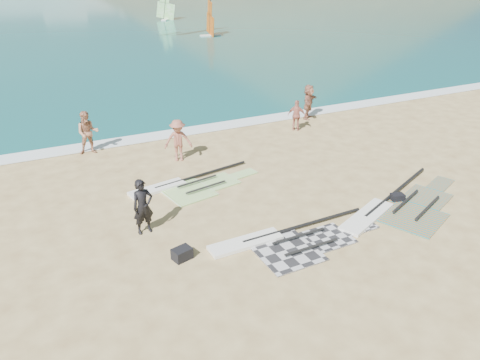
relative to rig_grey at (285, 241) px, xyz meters
name	(u,v)px	position (x,y,z in m)	size (l,w,h in m)	color
ground	(314,257)	(0.41, -1.08, -0.05)	(300.00, 300.00, 0.00)	#D2BA7B
surf_line	(181,133)	(0.41, 11.22, -0.05)	(300.00, 1.20, 0.04)	white
rig_grey	(285,241)	(0.00, 0.00, 0.00)	(5.82, 2.30, 0.20)	#29292C
rig_green	(187,186)	(-1.47, 5.14, 0.00)	(5.48, 2.63, 0.20)	#72C81D
rig_orange	(397,208)	(4.81, 0.14, 0.00)	(6.58, 4.15, 0.21)	orange
gear_bag_near	(182,254)	(-3.25, 0.58, 0.13)	(0.57, 0.41, 0.36)	black
gear_bag_far	(397,198)	(5.24, 0.61, 0.09)	(0.48, 0.33, 0.29)	black
person_wetsuit	(143,207)	(-3.85, 2.57, 0.90)	(0.69, 0.46, 1.91)	black
beachgoer_left	(88,133)	(-4.29, 10.42, 0.96)	(0.98, 0.76, 2.02)	#B1795C
beachgoer_mid	(178,140)	(-0.84, 7.85, 0.90)	(1.22, 0.70, 1.89)	#9B5848
beachgoer_back	(297,115)	(6.02, 9.01, 0.75)	(0.94, 0.39, 1.61)	#BA6D5D
beachgoer_right	(308,102)	(7.66, 10.42, 0.91)	(1.79, 0.57, 1.93)	#A46951
windsurfer_centre	(210,25)	(14.21, 40.62, 1.22)	(2.41, 2.89, 4.31)	white
windsurfer_right	(166,11)	(14.16, 57.10, 1.22)	(2.36, 2.31, 4.33)	white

